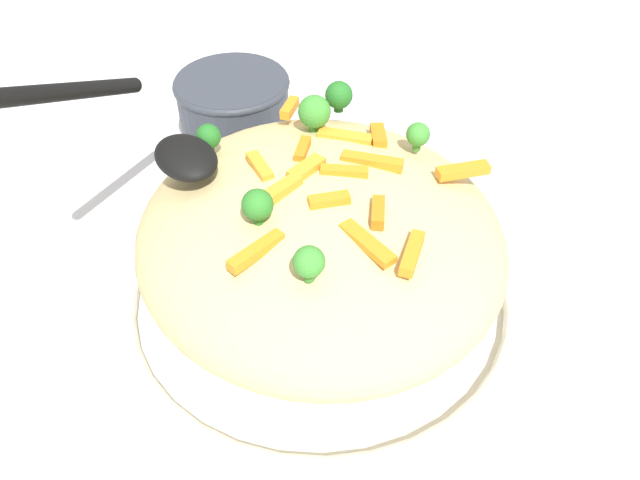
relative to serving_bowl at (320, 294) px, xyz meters
The scene contains 26 objects.
ground_plane 0.02m from the serving_bowl, ahead, with size 2.40×2.40×0.00m, color silver.
serving_bowl is the anchor object (origin of this frame).
pasta_mound 0.06m from the serving_bowl, ahead, with size 0.27×0.26×0.10m, color #D1BA7A.
carrot_piece_0 0.15m from the serving_bowl, 158.24° to the left, with size 0.02×0.01×0.01m, color orange.
carrot_piece_1 0.12m from the serving_bowl, 18.04° to the right, with size 0.03×0.01×0.01m, color orange.
carrot_piece_2 0.12m from the serving_bowl, 106.89° to the right, with size 0.03×0.01×0.01m, color orange.
carrot_piece_3 0.14m from the serving_bowl, ahead, with size 0.04×0.01×0.01m, color orange.
carrot_piece_4 0.12m from the serving_bowl, 101.33° to the left, with size 0.03×0.01×0.01m, color orange.
carrot_piece_5 0.12m from the serving_bowl, 93.57° to the left, with size 0.04×0.01×0.01m, color orange.
carrot_piece_6 0.13m from the serving_bowl, 67.92° to the right, with size 0.04×0.01×0.01m, color orange.
carrot_piece_7 0.15m from the serving_bowl, 66.30° to the left, with size 0.04×0.01×0.01m, color orange.
carrot_piece_8 0.13m from the serving_bowl, 110.16° to the left, with size 0.03×0.01×0.01m, color orange.
carrot_piece_9 0.13m from the serving_bowl, 127.91° to the left, with size 0.04×0.01×0.01m, color orange.
carrot_piece_10 0.12m from the serving_bowl, 163.00° to the left, with size 0.03×0.01×0.01m, color orange.
carrot_piece_11 0.12m from the serving_bowl, 150.29° to the right, with size 0.03×0.01×0.01m, color orange.
carrot_piece_12 0.12m from the serving_bowl, 163.07° to the right, with size 0.03×0.01×0.01m, color orange.
carrot_piece_13 0.12m from the serving_bowl, 15.56° to the left, with size 0.03×0.01×0.01m, color orange.
carrot_piece_14 0.13m from the serving_bowl, ahead, with size 0.04×0.01×0.01m, color orange.
broccoli_floret_0 0.14m from the serving_bowl, 39.70° to the right, with size 0.02×0.02×0.02m.
broccoli_floret_1 0.15m from the serving_bowl, 156.72° to the right, with size 0.02×0.02×0.02m.
broccoli_floret_2 0.13m from the serving_bowl, 84.07° to the right, with size 0.02×0.02×0.03m.
broccoli_floret_3 0.15m from the serving_bowl, 91.82° to the left, with size 0.02×0.02×0.02m.
broccoli_floret_4 0.14m from the serving_bowl, 148.04° to the left, with size 0.02×0.02×0.03m.
broccoli_floret_5 0.16m from the serving_bowl, 136.62° to the left, with size 0.02×0.02×0.03m.
serving_spoon 0.18m from the serving_bowl, 138.72° to the right, with size 0.15×0.14×0.09m.
companion_bowl 0.25m from the serving_bowl, 166.00° to the left, with size 0.12×0.12×0.08m.
Camera 1 is at (0.27, -0.19, 0.40)m, focal length 35.36 mm.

